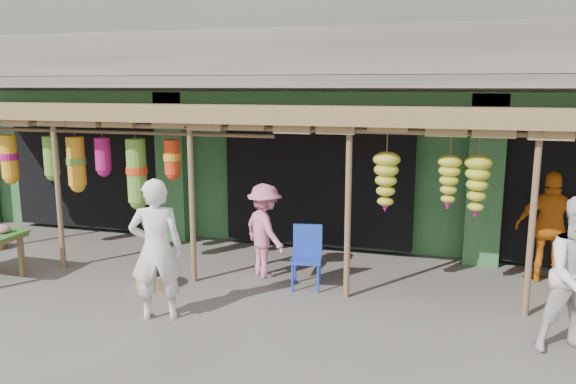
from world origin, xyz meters
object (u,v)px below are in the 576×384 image
(person_vendor, at_px, (551,227))
(person_shopper, at_px, (265,231))
(blue_chair, at_px, (307,253))
(person_front, at_px, (156,250))

(person_vendor, bearing_deg, person_shopper, 14.48)
(blue_chair, bearing_deg, person_shopper, 152.49)
(blue_chair, relative_size, person_front, 0.50)
(person_front, bearing_deg, person_shopper, -135.58)
(person_front, distance_m, person_vendor, 6.14)
(person_front, xyz_separation_m, person_shopper, (0.85, 2.03, -0.19))
(person_front, xyz_separation_m, person_vendor, (5.32, 3.06, -0.07))
(person_front, distance_m, person_shopper, 2.21)
(blue_chair, distance_m, person_front, 2.45)
(person_vendor, bearing_deg, person_front, 31.45)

